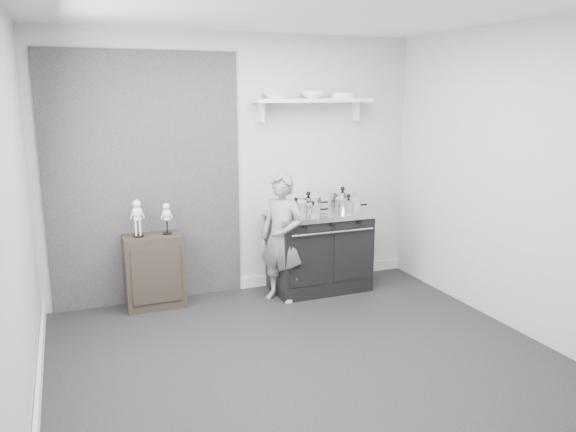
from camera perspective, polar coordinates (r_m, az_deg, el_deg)
name	(u,v)px	position (r m, az deg, el deg)	size (l,w,h in m)	color
ground	(305,359)	(4.68, 1.78, -14.29)	(4.00, 4.00, 0.00)	black
room_shell	(288,155)	(4.31, 0.03, 6.23)	(4.02, 3.62, 2.71)	#BCBCB9
wall_shelf	(313,102)	(6.03, 2.53, 11.54)	(1.30, 0.26, 0.24)	white
stove	(319,250)	(6.09, 3.17, -3.47)	(1.08, 0.67, 0.86)	black
side_cabinet	(154,271)	(5.75, -13.45, -5.47)	(0.57, 0.33, 0.73)	black
child	(282,238)	(5.68, -0.64, -2.27)	(0.48, 0.32, 1.32)	gray
pot_front_left	(296,208)	(5.77, 0.83, 0.81)	(0.31, 0.22, 0.19)	silver
pot_back_left	(308,203)	(6.04, 2.08, 1.35)	(0.38, 0.29, 0.20)	silver
pot_back_right	(342,199)	(6.19, 5.55, 1.73)	(0.37, 0.29, 0.23)	silver
pot_front_right	(348,205)	(5.95, 6.15, 1.11)	(0.36, 0.28, 0.20)	silver
pot_front_center	(313,209)	(5.79, 2.58, 0.68)	(0.25, 0.17, 0.14)	silver
skeleton_full	(137,215)	(5.59, -15.06, 0.05)	(0.12, 0.08, 0.42)	silver
skeleton_torso	(167,216)	(5.64, -12.22, -0.04)	(0.10, 0.06, 0.36)	silver
bowl_large	(276,95)	(5.87, -1.21, 12.16)	(0.27, 0.27, 0.07)	white
bowl_small	(313,95)	(6.03, 2.56, 12.21)	(0.25, 0.25, 0.08)	white
plate_stack	(343,95)	(6.18, 5.57, 12.09)	(0.26, 0.26, 0.06)	white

